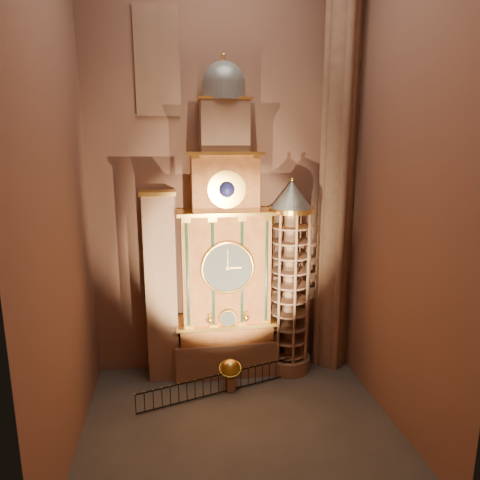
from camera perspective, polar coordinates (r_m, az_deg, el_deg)
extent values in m
plane|color=#383330|center=(21.13, -0.05, -23.48)|extent=(14.00, 14.00, 0.00)
plane|color=brown|center=(23.13, -2.39, 8.93)|extent=(22.00, 0.00, 22.00)
plane|color=brown|center=(17.54, -23.46, 6.88)|extent=(0.00, 22.00, 22.00)
plane|color=brown|center=(19.55, 20.85, 7.54)|extent=(0.00, 22.00, 22.00)
cube|color=#8C634C|center=(24.84, -1.90, -14.91)|extent=(5.60, 2.20, 2.00)
cube|color=maroon|center=(24.19, -1.93, -11.75)|extent=(5.00, 2.00, 1.00)
cube|color=#EFB146|center=(23.93, -1.92, -10.60)|extent=(5.40, 2.30, 0.18)
cube|color=maroon|center=(22.99, -1.99, -3.76)|extent=(4.60, 2.00, 6.00)
cylinder|color=black|center=(22.02, -7.03, -4.57)|extent=(0.32, 0.32, 5.60)
cylinder|color=black|center=(22.10, -3.65, -4.44)|extent=(0.32, 0.32, 5.60)
cylinder|color=black|center=(22.28, 0.20, -4.28)|extent=(0.32, 0.32, 5.60)
cylinder|color=black|center=(22.51, 3.48, -4.12)|extent=(0.32, 0.32, 5.60)
cube|color=#EFB146|center=(22.30, -2.03, 3.76)|extent=(5.00, 2.25, 0.18)
cylinder|color=#2D3033|center=(21.95, -1.67, -3.72)|extent=(2.60, 0.12, 2.60)
torus|color=#EFB146|center=(21.90, -1.66, -3.76)|extent=(2.80, 0.16, 2.80)
cylinder|color=#EFB146|center=(22.70, -1.58, -10.39)|extent=(0.90, 0.10, 0.90)
sphere|color=#EFB146|center=(22.67, -4.02, -10.58)|extent=(0.36, 0.36, 0.36)
sphere|color=#EFB146|center=(22.89, 0.80, -10.32)|extent=(0.36, 0.36, 0.36)
cube|color=maroon|center=(22.18, -2.08, 7.49)|extent=(3.40, 1.80, 3.00)
sphere|color=#0D0E42|center=(21.30, -1.78, 6.75)|extent=(0.80, 0.80, 0.80)
cube|color=#EFB146|center=(22.05, -2.09, 11.50)|extent=(3.80, 2.00, 0.15)
cube|color=#8C634C|center=(22.12, -2.14, 14.74)|extent=(2.40, 1.60, 2.60)
sphere|color=slate|center=(22.31, -2.18, 20.13)|extent=(2.10, 2.10, 2.10)
cylinder|color=#EFB146|center=(22.45, -2.20, 22.41)|extent=(0.14, 0.14, 0.80)
cube|color=#8C634C|center=(23.15, -10.41, -6.44)|extent=(1.60, 1.40, 10.00)
cube|color=#EFB146|center=(23.47, -10.24, -11.40)|extent=(1.35, 0.10, 2.10)
cube|color=#491513|center=(23.42, -10.24, -11.46)|extent=(1.05, 0.04, 1.75)
cube|color=#EFB146|center=(22.56, -10.49, -5.33)|extent=(1.35, 0.10, 2.10)
cube|color=#491513|center=(22.51, -10.49, -5.38)|extent=(1.05, 0.04, 1.75)
cube|color=#EFB146|center=(21.93, -10.75, 1.16)|extent=(1.35, 0.10, 2.10)
cube|color=#491513|center=(21.87, -10.76, 1.13)|extent=(1.05, 0.04, 1.75)
cube|color=#EFB146|center=(22.07, -10.92, 6.21)|extent=(1.80, 1.60, 0.20)
cylinder|color=#8C634C|center=(25.47, 6.34, -15.78)|extent=(2.50, 2.50, 0.80)
cylinder|color=#8C634C|center=(23.70, 6.60, -6.12)|extent=(0.70, 0.70, 8.20)
cylinder|color=#EFB146|center=(22.73, 6.86, 3.98)|extent=(2.40, 2.40, 0.25)
cone|color=slate|center=(22.63, 6.91, 5.98)|extent=(2.30, 2.30, 1.50)
sphere|color=#EFB146|center=(22.56, 6.96, 8.00)|extent=(0.20, 0.20, 0.20)
cylinder|color=#8C634C|center=(23.66, 12.92, 8.71)|extent=(1.60, 1.60, 22.00)
cylinder|color=#8C634C|center=(23.97, 14.71, 8.66)|extent=(0.44, 0.44, 22.00)
cylinder|color=#8C634C|center=(23.38, 11.07, 8.75)|extent=(0.44, 0.44, 22.00)
cylinder|color=#8C634C|center=(24.41, 12.22, 8.84)|extent=(0.44, 0.44, 22.00)
cylinder|color=#8C634C|center=(22.92, 13.66, 8.57)|extent=(0.44, 0.44, 22.00)
cube|color=navy|center=(23.26, -11.00, 22.35)|extent=(2.00, 0.10, 5.00)
cube|color=#8C634C|center=(23.20, -11.00, 22.38)|extent=(2.20, 0.06, 5.20)
cylinder|color=#8C634C|center=(23.39, -1.30, -18.52)|extent=(0.63, 0.63, 0.74)
sphere|color=gold|center=(22.97, -1.31, -16.71)|extent=(0.95, 0.95, 0.95)
torus|color=gold|center=(22.97, -1.31, -16.71)|extent=(1.25, 1.19, 0.51)
cube|color=black|center=(22.67, -2.89, -17.54)|extent=(8.07, 2.36, 0.05)
cube|color=black|center=(23.18, -2.86, -19.66)|extent=(8.07, 2.36, 0.05)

